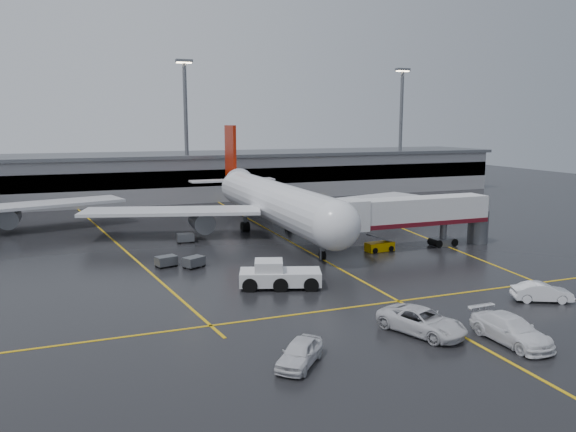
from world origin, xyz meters
name	(u,v)px	position (x,y,z in m)	size (l,w,h in m)	color
ground	(298,246)	(0.00, 0.00, 0.00)	(220.00, 220.00, 0.00)	black
apron_line_centre	(298,246)	(0.00, 0.00, 0.01)	(0.25, 90.00, 0.02)	gold
apron_line_stop	(399,301)	(0.00, -22.00, 0.01)	(60.00, 0.25, 0.02)	gold
apron_line_left	(115,242)	(-20.00, 10.00, 0.01)	(0.25, 70.00, 0.02)	gold
apron_line_right	(387,222)	(18.00, 10.00, 0.01)	(0.25, 70.00, 0.02)	gold
terminal	(207,175)	(0.00, 47.93, 4.32)	(122.00, 19.00, 8.60)	gray
light_mast_mid	(186,122)	(-5.00, 42.00, 14.47)	(3.00, 1.20, 25.45)	#595B60
light_mast_right	(401,122)	(40.00, 42.00, 14.47)	(3.00, 1.20, 25.45)	#595B60
main_airliner	(271,200)	(0.00, 9.70, 4.21)	(48.80, 45.60, 14.10)	silver
jet_bridge	(414,215)	(11.87, -6.00, 3.93)	(19.90, 3.40, 6.05)	silver
pushback_tractor	(278,276)	(-7.84, -14.87, 1.00)	(7.60, 4.98, 2.52)	silver
belt_loader	(380,246)	(7.70, -5.67, 0.51)	(3.40, 1.82, 2.08)	#C89100
service_van_a	(422,321)	(-2.27, -28.55, 0.86)	(2.87, 6.21, 1.73)	silver
service_van_b	(511,330)	(2.28, -31.99, 0.88)	(2.46, 6.06, 1.76)	white
service_van_c	(542,292)	(10.82, -26.11, 0.76)	(1.61, 4.63, 1.52)	white
service_van_d	(300,353)	(-11.99, -30.25, 0.77)	(1.81, 4.49, 1.53)	silver
baggage_cart_a	(194,262)	(-13.42, -5.56, 0.63)	(2.38, 2.12, 1.12)	#595B60
baggage_cart_b	(166,261)	(-15.95, -4.27, 0.63)	(2.28, 1.80, 1.12)	#595B60
baggage_cart_c	(185,238)	(-12.03, 6.51, 0.63)	(2.08, 1.42, 1.12)	#595B60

